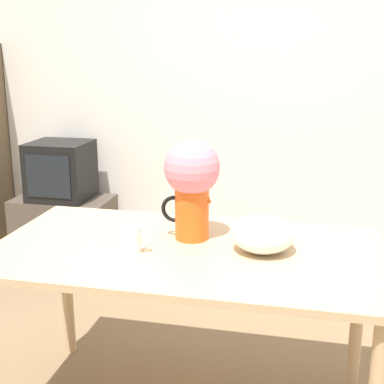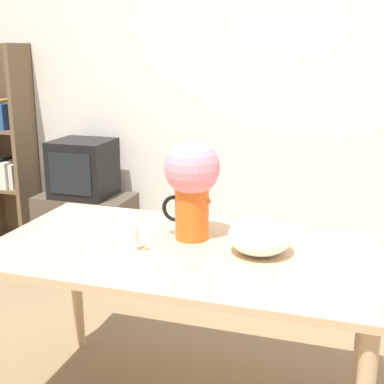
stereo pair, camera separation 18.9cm
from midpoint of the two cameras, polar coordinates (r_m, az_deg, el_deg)
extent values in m
cube|color=silver|center=(3.92, 5.25, 10.84)|extent=(8.00, 0.05, 2.60)
cube|color=tan|center=(2.20, -3.14, -6.36)|extent=(1.59, 0.88, 0.03)
cylinder|color=tan|center=(2.94, -15.07, -9.61)|extent=(0.06, 0.06, 0.77)
cylinder|color=tan|center=(2.64, 15.25, -12.55)|extent=(0.06, 0.06, 0.77)
cylinder|color=#E05619|center=(2.27, -2.40, -2.26)|extent=(0.14, 0.14, 0.23)
cone|color=#E05619|center=(2.23, -0.89, -0.40)|extent=(0.05, 0.05, 0.06)
torus|color=black|center=(2.28, -4.24, -1.86)|extent=(0.12, 0.02, 0.12)
sphere|color=#3D7033|center=(2.22, -2.44, 1.56)|extent=(0.18, 0.18, 0.18)
sphere|color=pink|center=(2.21, -2.45, 2.59)|extent=(0.23, 0.23, 0.23)
cylinder|color=white|center=(2.17, -9.08, -5.06)|extent=(0.09, 0.09, 0.10)
torus|color=white|center=(2.15, -7.94, -5.16)|extent=(0.07, 0.01, 0.07)
ellipsoid|color=white|center=(2.14, 5.07, -4.49)|extent=(0.25, 0.25, 0.15)
cube|color=#4C4238|center=(4.23, -14.68, -3.89)|extent=(0.73, 0.41, 0.50)
cube|color=black|center=(4.10, -15.11, 2.22)|extent=(0.43, 0.39, 0.43)
cube|color=black|center=(3.93, -16.45, 1.57)|extent=(0.33, 0.01, 0.31)
camera|label=1|loc=(0.09, -92.42, -0.65)|focal=50.00mm
camera|label=2|loc=(0.09, 87.58, 0.65)|focal=50.00mm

